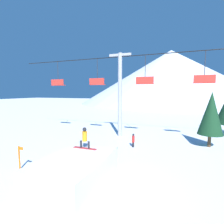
{
  "coord_description": "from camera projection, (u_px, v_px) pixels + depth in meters",
  "views": [
    {
      "loc": [
        4.05,
        -7.01,
        4.92
      ],
      "look_at": [
        -0.91,
        5.87,
        3.33
      ],
      "focal_mm": 28.0,
      "sensor_mm": 36.0,
      "label": 1
    }
  ],
  "objects": [
    {
      "name": "snowboarder",
      "position": [
        85.0,
        138.0,
        10.44
      ],
      "size": [
        1.51,
        0.28,
        1.29
      ],
      "color": "#B22D2D",
      "rests_on": "snow_ramp"
    },
    {
      "name": "pine_tree_near",
      "position": [
        211.0,
        113.0,
        15.36
      ],
      "size": [
        2.1,
        2.1,
        4.94
      ],
      "color": "#4C3823",
      "rests_on": "ground_plane"
    },
    {
      "name": "trail_marker",
      "position": [
        19.0,
        157.0,
        11.05
      ],
      "size": [
        0.41,
        0.1,
        1.52
      ],
      "color": "orange",
      "rests_on": "ground_plane"
    },
    {
      "name": "distant_skier",
      "position": [
        133.0,
        140.0,
        15.52
      ],
      "size": [
        0.24,
        0.24,
        1.23
      ],
      "color": "black",
      "rests_on": "ground_plane"
    },
    {
      "name": "snow_ramp",
      "position": [
        75.0,
        171.0,
        9.19
      ],
      "size": [
        3.05,
        4.79,
        1.53
      ],
      "color": "white",
      "rests_on": "ground_plane"
    },
    {
      "name": "chairlift",
      "position": [
        120.0,
        88.0,
        18.9
      ],
      "size": [
        25.45,
        0.44,
        9.03
      ],
      "color": "#9E9EA3",
      "rests_on": "ground_plane"
    },
    {
      "name": "mountain_ridge",
      "position": [
        170.0,
        77.0,
        75.68
      ],
      "size": [
        76.46,
        76.46,
        22.64
      ],
      "color": "silver",
      "rests_on": "ground_plane"
    },
    {
      "name": "ground_plane",
      "position": [
        86.0,
        193.0,
        8.51
      ],
      "size": [
        220.0,
        220.0,
        0.0
      ],
      "primitive_type": "plane",
      "color": "white"
    }
  ]
}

